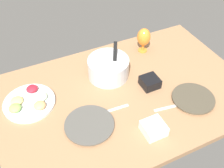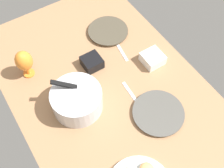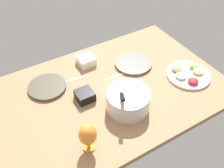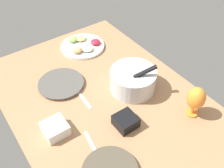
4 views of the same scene
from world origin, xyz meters
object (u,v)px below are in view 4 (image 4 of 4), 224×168
at_px(hurricane_glass_orange, 196,99).
at_px(square_bowl_white, 55,128).
at_px(dinner_plate_left, 61,84).
at_px(fruit_platter, 83,45).
at_px(square_bowl_black, 126,121).
at_px(mixing_bowl, 133,79).

bearing_deg(hurricane_glass_orange, square_bowl_white, -115.91).
height_order(hurricane_glass_orange, square_bowl_white, hurricane_glass_orange).
relative_size(dinner_plate_left, fruit_platter, 0.90).
distance_m(fruit_platter, square_bowl_white, 0.76).
xyz_separation_m(dinner_plate_left, square_bowl_black, (0.48, 0.14, 0.02)).
xyz_separation_m(fruit_platter, square_bowl_white, (0.57, -0.50, 0.02)).
bearing_deg(dinner_plate_left, mixing_bowl, 51.05).
height_order(dinner_plate_left, mixing_bowl, mixing_bowl).
bearing_deg(square_bowl_black, dinner_plate_left, -164.12).
relative_size(square_bowl_white, square_bowl_black, 1.08).
height_order(dinner_plate_left, square_bowl_white, square_bowl_white).
xyz_separation_m(mixing_bowl, square_bowl_white, (0.02, -0.53, -0.04)).
bearing_deg(square_bowl_black, mixing_bowl, 133.92).
distance_m(hurricane_glass_orange, square_bowl_black, 0.39).
bearing_deg(hurricane_glass_orange, dinner_plate_left, -142.34).
height_order(mixing_bowl, square_bowl_white, mixing_bowl).
bearing_deg(square_bowl_black, square_bowl_white, -118.65).
xyz_separation_m(hurricane_glass_orange, square_bowl_black, (-0.15, -0.35, -0.08)).
distance_m(square_bowl_white, square_bowl_black, 0.37).
relative_size(hurricane_glass_orange, square_bowl_white, 1.59).
bearing_deg(mixing_bowl, fruit_platter, -176.93).
relative_size(mixing_bowl, fruit_platter, 0.87).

